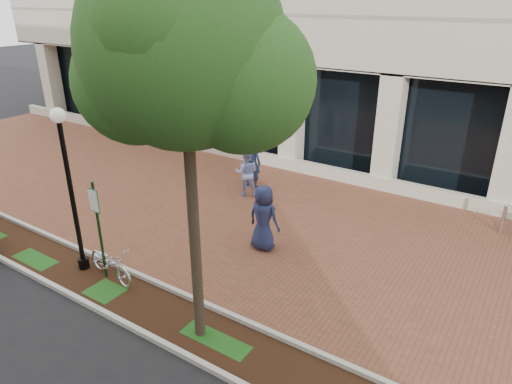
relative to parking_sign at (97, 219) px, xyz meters
The scene contains 13 objects.
ground 5.57m from the parking_sign, 68.63° to the left, with size 120.00×120.00×0.00m, color black.
brick_plaza 5.56m from the parking_sign, 68.63° to the left, with size 40.00×9.00×0.01m, color brown.
planting_strip 2.56m from the parking_sign, ahead, with size 40.00×1.50×0.01m, color black.
curb_plaza_side 2.55m from the parking_sign, 13.01° to the left, with size 40.00×0.12×0.12m, color #B4B4AA.
curb_street_side 2.72m from the parking_sign, 28.53° to the right, with size 40.00×0.12×0.12m, color #B4B4AA.
parking_sign is the anchor object (origin of this frame).
lamppost 1.12m from the parking_sign, behind, with size 0.36×0.36×4.31m.
street_tree 5.33m from the parking_sign, ahead, with size 4.13×3.44×7.63m.
locked_bicycle 1.22m from the parking_sign, 13.83° to the left, with size 0.61×1.74×0.91m, color silver.
pedestrian_left 7.14m from the parking_sign, 91.55° to the left, with size 0.70×0.46×1.92m, color navy.
pedestrian_mid 6.39m from the parking_sign, 89.20° to the left, with size 0.83×0.65×1.71m, color #92A0DA.
pedestrian_right 4.39m from the parking_sign, 52.80° to the left, with size 0.94×0.61×1.92m, color #1D2449.
bollard 11.63m from the parking_sign, 44.92° to the left, with size 0.12×0.12×0.98m.
Camera 1 is at (6.74, -11.14, 6.68)m, focal length 32.00 mm.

